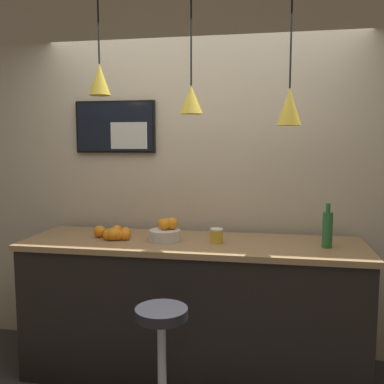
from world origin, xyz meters
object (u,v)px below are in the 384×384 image
(mounted_tv, at_px, (115,127))
(juice_bottle, at_px, (327,229))
(bar_stool, at_px, (162,361))
(fruit_bowl, at_px, (165,231))
(spread_jar, at_px, (217,236))

(mounted_tv, bearing_deg, juice_bottle, -15.06)
(bar_stool, relative_size, fruit_bowl, 3.38)
(fruit_bowl, relative_size, spread_jar, 2.18)
(juice_bottle, bearing_deg, fruit_bowl, 179.54)
(spread_jar, xyz_separation_m, mounted_tv, (-0.88, 0.44, 0.77))
(juice_bottle, distance_m, mounted_tv, 1.82)
(bar_stool, relative_size, spread_jar, 7.38)
(spread_jar, distance_m, mounted_tv, 1.25)
(fruit_bowl, relative_size, mounted_tv, 0.33)
(bar_stool, distance_m, fruit_bowl, 0.90)
(bar_stool, xyz_separation_m, fruit_bowl, (-0.13, 0.64, 0.62))
(bar_stool, height_order, mounted_tv, mounted_tv)
(fruit_bowl, distance_m, juice_bottle, 1.11)
(spread_jar, height_order, mounted_tv, mounted_tv)
(mounted_tv, bearing_deg, fruit_bowl, -39.67)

